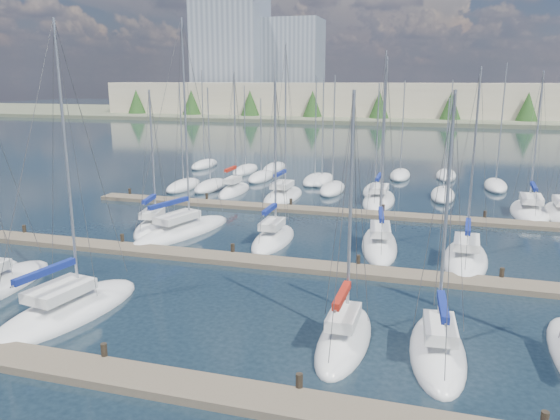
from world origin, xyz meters
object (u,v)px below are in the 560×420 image
(sailboat_q, at_px, (529,211))
(sailboat_n, at_px, (234,191))
(sailboat_j, at_px, (273,239))
(sailboat_p, at_px, (379,200))
(sailboat_e, at_px, (438,351))
(sailboat_l, at_px, (465,259))
(sailboat_h, at_px, (154,227))
(sailboat_i, at_px, (182,231))
(sailboat_d, at_px, (344,339))
(sailboat_k, at_px, (379,244))
(sailboat_c, at_px, (68,310))
(sailboat_o, at_px, (283,196))

(sailboat_q, distance_m, sailboat_n, 27.02)
(sailboat_j, relative_size, sailboat_p, 0.82)
(sailboat_j, bearing_deg, sailboat_e, -50.48)
(sailboat_p, bearing_deg, sailboat_q, -4.00)
(sailboat_e, bearing_deg, sailboat_j, 125.61)
(sailboat_j, relative_size, sailboat_l, 0.93)
(sailboat_e, distance_m, sailboat_h, 24.91)
(sailboat_i, height_order, sailboat_h, sailboat_i)
(sailboat_i, bearing_deg, sailboat_d, -27.42)
(sailboat_q, distance_m, sailboat_k, 17.16)
(sailboat_n, relative_size, sailboat_d, 1.09)
(sailboat_h, bearing_deg, sailboat_k, -9.89)
(sailboat_q, bearing_deg, sailboat_n, -179.50)
(sailboat_h, distance_m, sailboat_c, 15.12)
(sailboat_l, bearing_deg, sailboat_q, 71.71)
(sailboat_j, distance_m, sailboat_c, 15.46)
(sailboat_k, bearing_deg, sailboat_j, 179.27)
(sailboat_i, bearing_deg, sailboat_p, 65.30)
(sailboat_n, bearing_deg, sailboat_d, -60.57)
(sailboat_n, height_order, sailboat_c, sailboat_c)
(sailboat_h, xyz_separation_m, sailboat_p, (15.13, 14.37, 0.00))
(sailboat_q, xyz_separation_m, sailboat_j, (-18.30, -13.97, 0.01))
(sailboat_p, distance_m, sailboat_d, 28.32)
(sailboat_p, height_order, sailboat_d, sailboat_p)
(sailboat_i, height_order, sailboat_p, sailboat_i)
(sailboat_n, bearing_deg, sailboat_i, -83.52)
(sailboat_d, bearing_deg, sailboat_o, 111.99)
(sailboat_p, height_order, sailboat_k, sailboat_p)
(sailboat_j, relative_size, sailboat_o, 0.78)
(sailboat_n, bearing_deg, sailboat_j, -59.82)
(sailboat_c, bearing_deg, sailboat_h, 112.87)
(sailboat_n, distance_m, sailboat_c, 29.35)
(sailboat_e, height_order, sailboat_k, sailboat_k)
(sailboat_o, height_order, sailboat_d, sailboat_o)
(sailboat_o, relative_size, sailboat_p, 1.05)
(sailboat_o, bearing_deg, sailboat_n, 171.82)
(sailboat_e, bearing_deg, sailboat_n, 120.82)
(sailboat_i, distance_m, sailboat_o, 14.47)
(sailboat_q, distance_m, sailboat_j, 23.02)
(sailboat_d, bearing_deg, sailboat_q, 68.99)
(sailboat_j, bearing_deg, sailboat_o, 103.10)
(sailboat_k, bearing_deg, sailboat_o, 121.20)
(sailboat_d, distance_m, sailboat_k, 14.32)
(sailboat_o, xyz_separation_m, sailboat_c, (-2.59, -28.32, -0.01))
(sailboat_n, distance_m, sailboat_l, 26.49)
(sailboat_c, xyz_separation_m, sailboat_p, (11.56, 29.07, 0.01))
(sailboat_e, bearing_deg, sailboat_c, 178.59)
(sailboat_l, height_order, sailboat_k, sailboat_k)
(sailboat_q, height_order, sailboat_i, sailboat_i)
(sailboat_j, xyz_separation_m, sailboat_l, (12.68, -0.67, -0.01))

